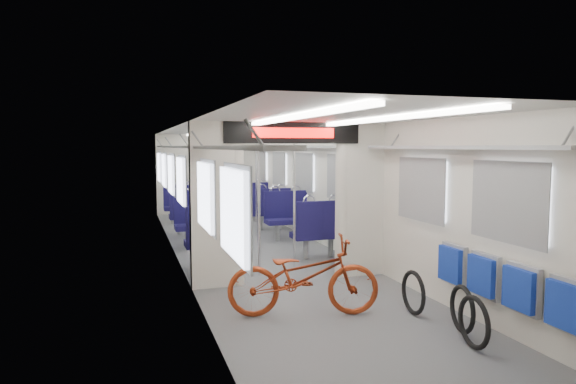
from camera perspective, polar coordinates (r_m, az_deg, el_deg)
The scene contains 14 objects.
carriage at distance 9.07m, azimuth -3.04°, elevation 2.19°, with size 12.00×12.02×2.31m.
bicycle at distance 6.01m, azimuth 1.73°, elevation -9.35°, with size 0.61×1.76×0.92m, color #973316.
flip_bench at distance 5.74m, azimuth 22.63°, elevation -9.22°, with size 0.12×2.07×0.48m.
bike_hoop_a at distance 5.43m, azimuth 19.93°, elevation -13.69°, with size 0.53×0.53×0.05m, color black.
bike_hoop_b at distance 5.82m, azimuth 18.79°, elevation -12.45°, with size 0.52×0.52×0.05m, color black.
bike_hoop_c at distance 6.27m, azimuth 13.74°, elevation -11.02°, with size 0.52×0.52×0.05m, color black.
seat_bay_near_left at distance 9.27m, azimuth -9.09°, elevation -3.64°, with size 0.94×2.22×1.14m.
seat_bay_near_right at distance 9.88m, azimuth 1.55°, elevation -3.04°, with size 0.94×2.20×1.14m.
seat_bay_far_left at distance 12.47m, azimuth -11.30°, elevation -1.56°, with size 0.90×2.01×1.08m.
seat_bay_far_right at distance 12.86m, azimuth -3.03°, elevation -1.23°, with size 0.91×2.07×1.10m.
stanchion_near_left at distance 7.71m, azimuth -3.24°, elevation -0.94°, with size 0.04×0.04×2.30m, color silver.
stanchion_near_right at distance 8.28m, azimuth 0.70°, elevation -0.52°, with size 0.04×0.04×2.30m, color silver.
stanchion_far_left at distance 11.09m, azimuth -7.37°, elevation 0.87°, with size 0.04×0.04×2.30m, color silver.
stanchion_far_right at distance 11.11m, azimuth -3.54°, elevation 0.92°, with size 0.04×0.04×2.30m, color silver.
Camera 1 is at (-2.27, -9.03, 1.96)m, focal length 32.00 mm.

